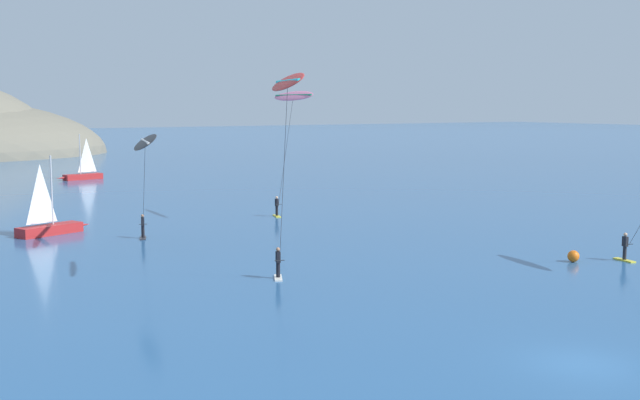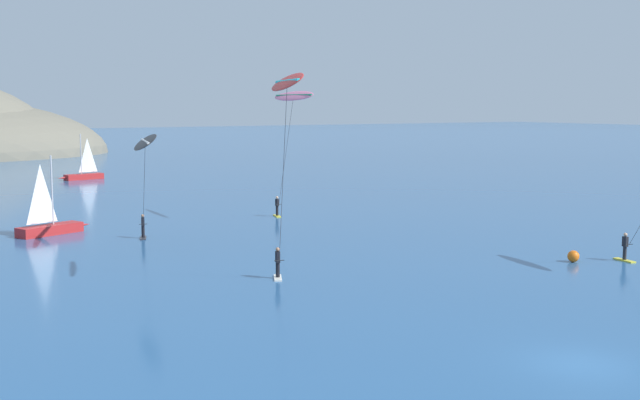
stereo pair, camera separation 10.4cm
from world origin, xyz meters
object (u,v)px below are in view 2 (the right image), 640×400
Objects in this scene: sailboat_far at (82,174)px; sailboat_near at (53,225)px; kitesurfer_black at (145,148)px; marker_buoy at (573,256)px; kitesurfer_red at (286,100)px; kitesurfer_pink at (292,105)px.

sailboat_near is at bearing -107.72° from sailboat_far.
sailboat_near is 0.73× the size of kitesurfer_black.
kitesurfer_black is 27.56m from marker_buoy.
kitesurfer_red is (2.30, -14.61, 3.01)m from kitesurfer_black.
sailboat_near and sailboat_far have the same top height.
kitesurfer_red is 15.68× the size of marker_buoy.
sailboat_near is at bearing 169.49° from kitesurfer_pink.
marker_buoy is at bearing -41.86° from kitesurfer_black.
sailboat_far is 0.54× the size of kitesurfer_red.
kitesurfer_pink is (18.07, -3.35, 8.69)m from sailboat_near.
sailboat_far is (13.29, 41.59, 0.00)m from sailboat_near.
kitesurfer_black reaches higher than sailboat_far.
sailboat_near is 36.04m from marker_buoy.
kitesurfer_red is at bearing -96.24° from sailboat_far.
sailboat_near is at bearing 131.44° from marker_buoy.
sailboat_far is 69.41m from marker_buoy.
kitesurfer_red is at bearing -120.36° from kitesurfer_pink.
sailboat_far is at bearing 98.75° from marker_buoy.
kitesurfer_red is at bearing -75.47° from sailboat_near.
kitesurfer_red reaches higher than sailboat_far.
sailboat_near is at bearing 104.53° from kitesurfer_red.
sailboat_near is 43.66m from sailboat_far.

